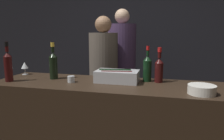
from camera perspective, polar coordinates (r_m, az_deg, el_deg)
The scene contains 12 objects.
wall_back_chalkboard at distance 3.85m, azimuth 7.06°, elevation 9.20°, with size 6.40×0.06×2.80m.
bar_counter at distance 2.16m, azimuth -0.21°, elevation -16.34°, with size 2.22×0.63×0.98m.
ice_bin_with_bottles at distance 2.04m, azimuth 1.28°, elevation -1.47°, with size 0.40×0.23×0.12m.
bowl_white at distance 1.79m, azimuth 22.40°, elevation -4.66°, with size 0.21×0.21×0.07m.
wine_glass at distance 2.58m, azimuth -21.86°, elevation 1.05°, with size 0.07×0.07×0.14m.
candle_votive at distance 2.07m, azimuth -10.65°, elevation -2.36°, with size 0.07×0.07×0.06m.
red_wine_bottle_tall at distance 2.06m, azimuth 12.18°, elevation 0.42°, with size 0.08×0.08×0.32m.
red_wine_bottle_burgundy at distance 2.08m, azimuth 9.22°, elevation 0.64°, with size 0.08×0.08×0.34m.
champagne_bottle at distance 2.24m, azimuth -15.07°, elevation 1.51°, with size 0.08×0.08×0.36m.
red_wine_bottle_black_foil at distance 2.27m, azimuth -25.50°, elevation 1.16°, with size 0.07×0.07×0.38m.
person_in_hoodie at distance 2.86m, azimuth -2.21°, elevation -0.83°, with size 0.37×0.37×1.64m.
person_blond_tee at distance 3.21m, azimuth 2.59°, elevation 1.59°, with size 0.40×0.40×1.77m.
Camera 1 is at (0.48, -1.56, 1.45)m, focal length 35.00 mm.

